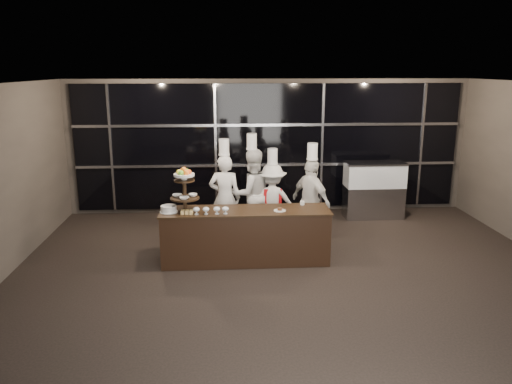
{
  "coord_description": "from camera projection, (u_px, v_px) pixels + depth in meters",
  "views": [
    {
      "loc": [
        -1.03,
        -6.15,
        3.24
      ],
      "look_at": [
        -0.48,
        2.18,
        1.15
      ],
      "focal_mm": 35.0,
      "sensor_mm": 36.0,
      "label": 1
    }
  ],
  "objects": [
    {
      "name": "chef_cup",
      "position": [
        302.0,
        203.0,
        8.65
      ],
      "size": [
        0.08,
        0.08,
        0.07
      ],
      "primitive_type": "cylinder",
      "color": "white",
      "rests_on": "buffet_counter"
    },
    {
      "name": "room",
      "position": [
        304.0,
        206.0,
        6.44
      ],
      "size": [
        10.0,
        10.0,
        10.0
      ],
      "color": "black",
      "rests_on": "ground"
    },
    {
      "name": "layer_cake",
      "position": [
        169.0,
        209.0,
        8.21
      ],
      "size": [
        0.3,
        0.3,
        0.11
      ],
      "color": "white",
      "rests_on": "buffet_counter"
    },
    {
      "name": "chef_a",
      "position": [
        225.0,
        196.0,
        9.48
      ],
      "size": [
        0.65,
        0.48,
        1.96
      ],
      "color": "white",
      "rests_on": "ground"
    },
    {
      "name": "chef_b",
      "position": [
        252.0,
        193.0,
        9.63
      ],
      "size": [
        1.01,
        0.89,
        2.04
      ],
      "color": "silver",
      "rests_on": "ground"
    },
    {
      "name": "small_plate",
      "position": [
        280.0,
        210.0,
        8.29
      ],
      "size": [
        0.2,
        0.2,
        0.05
      ],
      "color": "white",
      "rests_on": "buffet_counter"
    },
    {
      "name": "compotes",
      "position": [
        211.0,
        209.0,
        8.09
      ],
      "size": [
        0.58,
        0.11,
        0.12
      ],
      "color": "silver",
      "rests_on": "buffet_counter"
    },
    {
      "name": "display_stand",
      "position": [
        184.0,
        186.0,
        8.19
      ],
      "size": [
        0.48,
        0.48,
        0.74
      ],
      "color": "black",
      "rests_on": "buffet_counter"
    },
    {
      "name": "chef_c",
      "position": [
        272.0,
        201.0,
        9.61
      ],
      "size": [
        0.99,
        0.63,
        1.76
      ],
      "color": "silver",
      "rests_on": "ground"
    },
    {
      "name": "buffet_counter",
      "position": [
        245.0,
        235.0,
        8.47
      ],
      "size": [
        2.84,
        0.74,
        0.92
      ],
      "color": "black",
      "rests_on": "ground"
    },
    {
      "name": "window_wall",
      "position": [
        269.0,
        147.0,
        11.22
      ],
      "size": [
        8.6,
        0.1,
        2.8
      ],
      "color": "black",
      "rests_on": "ground"
    },
    {
      "name": "pastry_squares",
      "position": [
        187.0,
        212.0,
        8.13
      ],
      "size": [
        0.2,
        0.13,
        0.05
      ],
      "color": "#EEC874",
      "rests_on": "buffet_counter"
    },
    {
      "name": "display_case",
      "position": [
        374.0,
        187.0,
        10.95
      ],
      "size": [
        1.29,
        0.56,
        1.24
      ],
      "color": "#A5A5AA",
      "rests_on": "ground"
    },
    {
      "name": "chef_d",
      "position": [
        311.0,
        200.0,
        9.36
      ],
      "size": [
        0.85,
        0.99,
        1.9
      ],
      "color": "white",
      "rests_on": "ground"
    }
  ]
}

